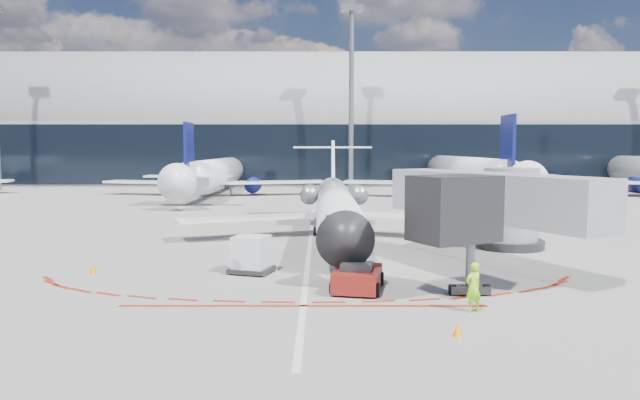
{
  "coord_description": "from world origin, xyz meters",
  "views": [
    {
      "loc": [
        0.65,
        -32.67,
        5.99
      ],
      "look_at": [
        0.64,
        1.99,
        2.81
      ],
      "focal_mm": 32.0,
      "sensor_mm": 36.0,
      "label": 1
    }
  ],
  "objects_px": {
    "pushback_tug": "(358,277)",
    "ramp_worker": "(473,287)",
    "regional_jet": "(336,206)",
    "uld_container": "(251,255)"
  },
  "relations": [
    {
      "from": "pushback_tug",
      "to": "uld_container",
      "type": "relative_size",
      "value": 2.07
    },
    {
      "from": "pushback_tug",
      "to": "ramp_worker",
      "type": "distance_m",
      "value": 5.17
    },
    {
      "from": "ramp_worker",
      "to": "pushback_tug",
      "type": "bearing_deg",
      "value": -66.11
    },
    {
      "from": "regional_jet",
      "to": "pushback_tug",
      "type": "height_order",
      "value": "regional_jet"
    },
    {
      "from": "pushback_tug",
      "to": "ramp_worker",
      "type": "xyz_separation_m",
      "value": [
        4.01,
        -3.24,
        0.39
      ]
    },
    {
      "from": "regional_jet",
      "to": "ramp_worker",
      "type": "distance_m",
      "value": 17.57
    },
    {
      "from": "pushback_tug",
      "to": "ramp_worker",
      "type": "height_order",
      "value": "ramp_worker"
    },
    {
      "from": "regional_jet",
      "to": "uld_container",
      "type": "bearing_deg",
      "value": -112.69
    },
    {
      "from": "ramp_worker",
      "to": "regional_jet",
      "type": "bearing_deg",
      "value": -102.16
    },
    {
      "from": "ramp_worker",
      "to": "uld_container",
      "type": "xyz_separation_m",
      "value": [
        -8.89,
        6.51,
        -0.03
      ]
    }
  ]
}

